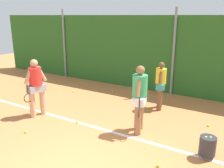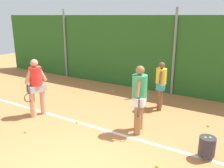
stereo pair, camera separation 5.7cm
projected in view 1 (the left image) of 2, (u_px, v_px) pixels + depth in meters
name	position (u px, v px, depth m)	size (l,w,h in m)	color
ground_plane	(119.00, 138.00, 6.15)	(29.50, 29.50, 0.00)	#C67542
hedge_fence_backdrop	(175.00, 56.00, 9.33)	(19.17, 0.25, 3.06)	#286023
fence_post_left	(64.00, 44.00, 11.89)	(0.10, 0.10, 3.35)	gray
fence_post_center	(173.00, 53.00, 9.15)	(0.10, 0.10, 3.35)	gray
court_baseline_paint	(123.00, 135.00, 6.31)	(14.01, 0.10, 0.01)	white
player_foreground_near	(36.00, 85.00, 7.29)	(0.42, 0.82, 1.79)	tan
player_midcourt	(140.00, 96.00, 6.25)	(0.44, 0.80, 1.83)	#8C603D
player_backcourt_far	(161.00, 83.00, 7.88)	(0.39, 0.65, 1.60)	brown
ball_hopper	(208.00, 146.00, 5.26)	(0.36, 0.36, 0.51)	#2D2D33
tennis_ball_0	(208.00, 125.00, 6.80)	(0.07, 0.07, 0.07)	#CCDB33
tennis_ball_1	(26.00, 132.00, 6.43)	(0.07, 0.07, 0.07)	#CCDB33
tennis_ball_2	(42.00, 94.00, 9.54)	(0.07, 0.07, 0.07)	#CCDB33
tennis_ball_4	(25.00, 99.00, 8.92)	(0.07, 0.07, 0.07)	#CCDB33
tennis_ball_5	(74.00, 92.00, 9.83)	(0.07, 0.07, 0.07)	#CCDB33
tennis_ball_7	(158.00, 166.00, 4.98)	(0.07, 0.07, 0.07)	#CCDB33
tennis_ball_8	(113.00, 92.00, 9.80)	(0.07, 0.07, 0.07)	#CCDB33
tennis_ball_9	(88.00, 85.00, 10.70)	(0.07, 0.07, 0.07)	#CCDB33
tennis_ball_11	(77.00, 122.00, 7.02)	(0.07, 0.07, 0.07)	#CCDB33
tennis_ball_12	(27.00, 89.00, 10.16)	(0.07, 0.07, 0.07)	#CCDB33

